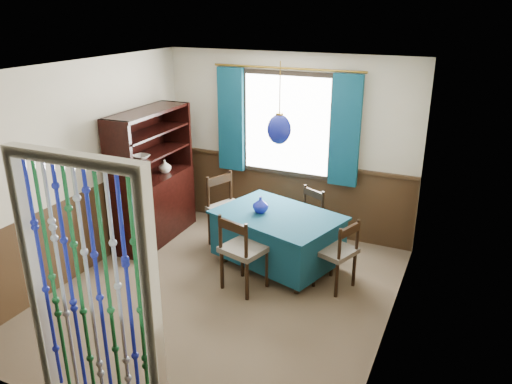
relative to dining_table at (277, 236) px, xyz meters
The scene contains 22 objects.
floor 1.03m from the dining_table, 108.96° to the right, with size 4.00×4.00×0.00m, color brown.
ceiling 2.30m from the dining_table, 108.96° to the right, with size 4.00×4.00×0.00m, color silver.
wall_back 1.42m from the dining_table, 105.64° to the left, with size 3.60×3.60×0.00m, color beige.
wall_front 3.03m from the dining_table, 96.08° to the right, with size 3.60×3.60×0.00m, color beige.
wall_left 2.44m from the dining_table, 156.93° to the right, with size 4.00×4.00×0.00m, color beige.
wall_right 1.93m from the dining_table, 31.05° to the right, with size 4.00×4.00×0.00m, color beige.
wainscot_back 1.13m from the dining_table, 105.84° to the left, with size 3.60×3.60×0.00m, color #3C2817.
wainscot_front 2.90m from the dining_table, 96.11° to the right, with size 3.60×3.60×0.00m, color #3C2817.
wainscot_left 2.28m from the dining_table, 156.78° to the right, with size 4.00×4.00×0.00m, color #3C2817.
wainscot_right 1.73m from the dining_table, 31.31° to the right, with size 4.00×4.00×0.00m, color #3C2817.
window 1.58m from the dining_table, 106.34° to the left, with size 1.32×0.12×1.42m, color black.
doorway 2.93m from the dining_table, 96.20° to the right, with size 1.16×0.12×2.18m, color silver, non-canonical shape.
dining_table is the anchor object (origin of this frame).
chair_near 0.69m from the dining_table, 103.03° to the right, with size 0.55×0.54×0.92m.
chair_far 0.61m from the dining_table, 75.20° to the left, with size 0.54×0.53×0.83m.
chair_left 0.89m from the dining_table, 160.49° to the left, with size 0.60×0.61×0.97m.
chair_right 0.83m from the dining_table, 13.35° to the right, with size 0.52×0.53×0.84m.
sideboard 1.86m from the dining_table, behind, with size 0.52×1.39×1.80m.
pendant_lamp 1.34m from the dining_table, 104.04° to the right, with size 0.28×0.28×0.93m.
vase_table 0.44m from the dining_table, behind, with size 0.18×0.18×0.18m, color navy.
bowl_shelf 1.99m from the dining_table, behind, with size 0.23×0.23×0.06m, color beige.
vase_sideboard 1.90m from the dining_table, behind, with size 0.19×0.19×0.20m, color beige.
Camera 1 is at (2.36, -4.25, 3.07)m, focal length 35.00 mm.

